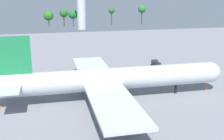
% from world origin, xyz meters
% --- Properties ---
extents(ground_plane, '(247.71, 247.71, 0.00)m').
position_xyz_m(ground_plane, '(0.00, 0.00, 0.00)').
color(ground_plane, gray).
extents(cargo_airplane, '(61.93, 54.97, 17.50)m').
position_xyz_m(cargo_airplane, '(-0.40, 0.00, 5.37)').
color(cargo_airplane, silver).
rests_on(cargo_airplane, ground_plane).
extents(catering_truck, '(2.97, 4.11, 2.25)m').
position_xyz_m(catering_truck, '(23.43, 28.64, 1.14)').
color(catering_truck, '#333338').
rests_on(catering_truck, ground_plane).
extents(safety_cone_nose, '(0.51, 0.51, 0.73)m').
position_xyz_m(safety_cone_nose, '(27.87, 0.51, 0.36)').
color(safety_cone_nose, orange).
rests_on(safety_cone_nose, ground_plane).
extents(safety_cone_tail, '(0.51, 0.51, 0.73)m').
position_xyz_m(safety_cone_tail, '(-27.87, -0.57, 0.37)').
color(safety_cone_tail, orange).
rests_on(safety_cone_tail, ground_plane).
extents(tree_line_backdrop, '(133.00, 7.54, 15.42)m').
position_xyz_m(tree_line_backdrop, '(5.32, 155.73, 9.74)').
color(tree_line_backdrop, '#51381E').
rests_on(tree_line_backdrop, ground_plane).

